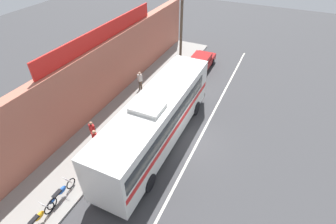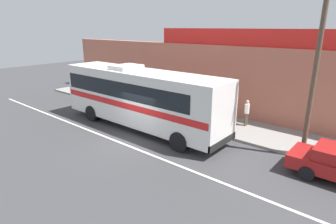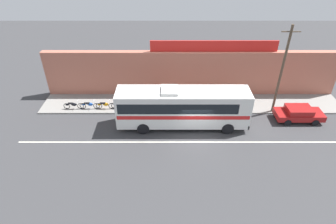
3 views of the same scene
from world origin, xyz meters
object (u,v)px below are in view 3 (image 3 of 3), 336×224
at_px(parked_car, 299,114).
at_px(utility_pole, 283,70).
at_px(motorcycle_orange, 105,105).
at_px(motorcycle_green, 90,105).
at_px(intercity_bus, 182,106).
at_px(pedestrian_near_shop, 157,98).
at_px(motorcycle_purple, 121,105).
at_px(pedestrian_far_right, 230,92).
at_px(motorcycle_red, 74,105).
at_px(pedestrian_by_curb, 163,94).

distance_m(parked_car, utility_pole, 4.42).
height_order(parked_car, utility_pole, utility_pole).
relative_size(motorcycle_orange, motorcycle_green, 0.95).
relative_size(intercity_bus, motorcycle_green, 5.84).
relative_size(motorcycle_green, pedestrian_near_shop, 1.12).
height_order(motorcycle_purple, pedestrian_far_right, pedestrian_far_right).
xyz_separation_m(motorcycle_green, pedestrian_far_right, (13.96, 1.58, 0.52)).
xyz_separation_m(intercity_bus, motorcycle_red, (-10.47, 2.56, -1.50)).
xyz_separation_m(intercity_bus, pedestrian_far_right, (5.05, 4.18, -0.98)).
bearing_deg(intercity_bus, motorcycle_red, 166.24).
xyz_separation_m(parked_car, pedestrian_by_curb, (-12.61, 2.86, 0.38)).
distance_m(pedestrian_far_right, pedestrian_by_curb, 6.82).
bearing_deg(motorcycle_green, parked_car, -5.05).
distance_m(utility_pole, motorcycle_purple, 15.26).
distance_m(intercity_bus, pedestrian_near_shop, 3.91).
relative_size(parked_car, pedestrian_near_shop, 2.45).
relative_size(motorcycle_orange, pedestrian_by_curb, 1.11).
bearing_deg(pedestrian_by_curb, utility_pole, -8.20).
xyz_separation_m(pedestrian_far_right, pedestrian_by_curb, (-6.80, -0.46, 0.03)).
bearing_deg(motorcycle_red, motorcycle_green, 1.38).
relative_size(parked_car, pedestrian_far_right, 2.63).
height_order(intercity_bus, parked_car, intercity_bus).
xyz_separation_m(motorcycle_red, motorcycle_orange, (3.10, 0.03, 0.00)).
xyz_separation_m(utility_pole, pedestrian_by_curb, (-10.66, 1.54, -3.36)).
bearing_deg(pedestrian_near_shop, motorcycle_red, -177.09).
xyz_separation_m(intercity_bus, utility_pole, (8.91, 2.18, 2.41)).
bearing_deg(motorcycle_purple, motorcycle_red, -178.91).
bearing_deg(utility_pole, pedestrian_by_curb, 171.80).
height_order(motorcycle_red, motorcycle_green, same).
relative_size(pedestrian_near_shop, pedestrian_far_right, 1.07).
distance_m(motorcycle_orange, pedestrian_by_curb, 5.76).
relative_size(intercity_bus, pedestrian_far_right, 7.02).
height_order(parked_car, pedestrian_near_shop, pedestrian_near_shop).
xyz_separation_m(utility_pole, motorcycle_purple, (-14.75, 0.47, -3.91)).
bearing_deg(pedestrian_far_right, intercity_bus, -140.38).
height_order(motorcycle_orange, pedestrian_by_curb, pedestrian_by_curb).
xyz_separation_m(utility_pole, motorcycle_red, (-19.38, 0.39, -3.91)).
xyz_separation_m(motorcycle_orange, motorcycle_green, (-1.53, 0.00, 0.00)).
bearing_deg(motorcycle_orange, utility_pole, -1.48).
bearing_deg(motorcycle_green, pedestrian_by_curb, 8.85).
xyz_separation_m(utility_pole, pedestrian_far_right, (-3.86, 2.00, -3.39)).
bearing_deg(pedestrian_near_shop, pedestrian_by_curb, 49.86).
relative_size(parked_car, motorcycle_green, 2.19).
relative_size(parked_car, motorcycle_red, 2.19).
distance_m(motorcycle_orange, motorcycle_purple, 1.54).
bearing_deg(utility_pole, pedestrian_near_shop, 175.96).
distance_m(motorcycle_red, motorcycle_green, 1.56).
bearing_deg(motorcycle_purple, pedestrian_far_right, 7.99).
height_order(intercity_bus, motorcycle_red, intercity_bus).
xyz_separation_m(motorcycle_orange, pedestrian_near_shop, (5.00, 0.38, 0.60)).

